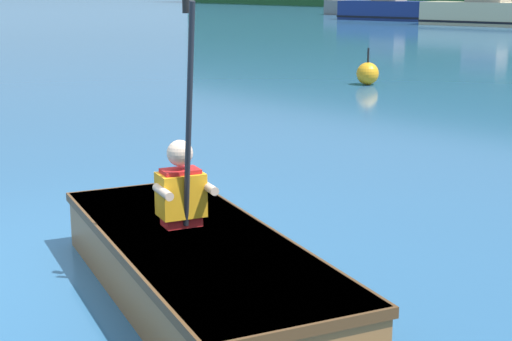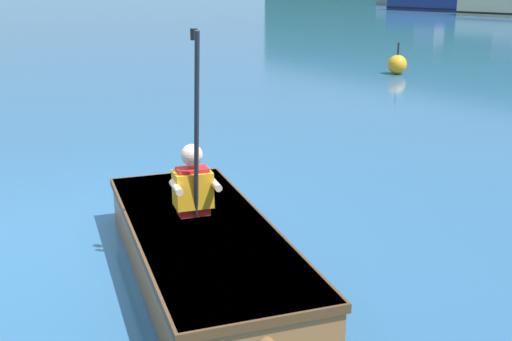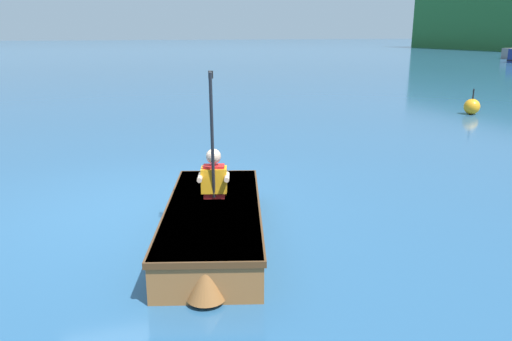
% 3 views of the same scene
% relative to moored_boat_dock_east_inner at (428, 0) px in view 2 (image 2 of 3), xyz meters
% --- Properties ---
extents(ground_plane, '(300.00, 300.00, 0.00)m').
position_rel_moored_boat_dock_east_inner_xyz_m(ground_plane, '(21.76, -31.66, -0.68)').
color(ground_plane, '#28567F').
extents(moored_boat_dock_east_inner, '(5.11, 2.58, 1.97)m').
position_rel_moored_boat_dock_east_inner_xyz_m(moored_boat_dock_east_inner, '(0.00, 0.00, 0.00)').
color(moored_boat_dock_east_inner, navy).
rests_on(moored_boat_dock_east_inner, ground).
extents(rowboat_foreground, '(3.03, 1.84, 0.41)m').
position_rel_moored_boat_dock_east_inner_xyz_m(rowboat_foreground, '(23.13, -31.02, -0.45)').
color(rowboat_foreground, '#935B2D').
rests_on(rowboat_foreground, ground).
extents(person_paddler, '(0.43, 0.42, 1.45)m').
position_rel_moored_boat_dock_east_inner_xyz_m(person_paddler, '(22.83, -30.92, -0.01)').
color(person_paddler, red).
rests_on(person_paddler, rowboat_foreground).
extents(channel_buoy, '(0.44, 0.44, 0.72)m').
position_rel_moored_boat_dock_east_inner_xyz_m(channel_buoy, '(16.91, -21.87, -0.46)').
color(channel_buoy, orange).
rests_on(channel_buoy, ground).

